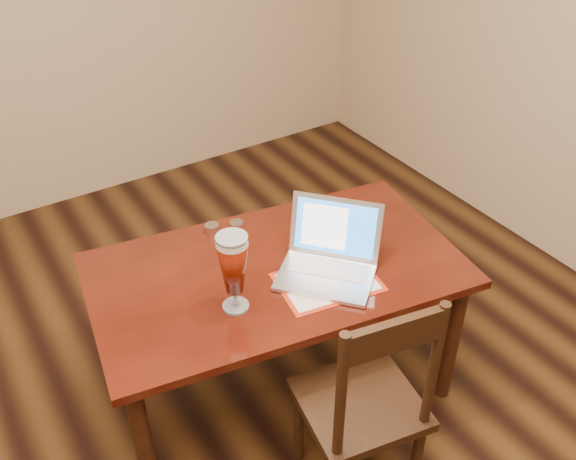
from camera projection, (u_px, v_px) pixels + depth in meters
room_shell at (217, 53)px, 1.46m from camera, size 4.51×5.01×2.71m
dining_table at (277, 282)px, 2.57m from camera, size 1.57×1.04×1.00m
dining_chair at (365, 405)px, 2.27m from camera, size 0.48×0.46×0.98m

